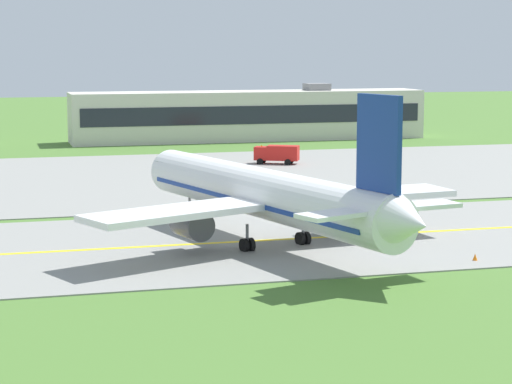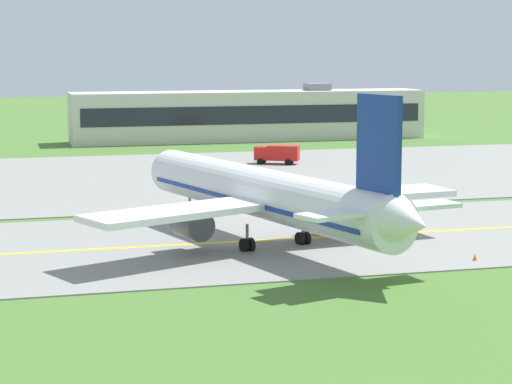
% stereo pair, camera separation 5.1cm
% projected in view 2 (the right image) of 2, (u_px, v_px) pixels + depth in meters
% --- Properties ---
extents(ground_plane, '(500.00, 500.00, 0.00)m').
position_uv_depth(ground_plane, '(249.00, 242.00, 80.42)').
color(ground_plane, '#47702D').
extents(taxiway_strip, '(240.00, 28.00, 0.10)m').
position_uv_depth(taxiway_strip, '(249.00, 242.00, 80.41)').
color(taxiway_strip, gray).
rests_on(taxiway_strip, ground).
extents(apron_pad, '(140.00, 52.00, 0.10)m').
position_uv_depth(apron_pad, '(240.00, 175.00, 123.11)').
color(apron_pad, gray).
rests_on(apron_pad, ground).
extents(taxiway_centreline, '(220.00, 0.60, 0.01)m').
position_uv_depth(taxiway_centreline, '(249.00, 241.00, 80.41)').
color(taxiway_centreline, yellow).
rests_on(taxiway_centreline, taxiway_strip).
extents(airplane_lead, '(31.97, 39.04, 12.70)m').
position_uv_depth(airplane_lead, '(266.00, 195.00, 78.61)').
color(airplane_lead, white).
rests_on(airplane_lead, ground).
extents(service_truck_fuel, '(6.27, 4.57, 2.60)m').
position_uv_depth(service_truck_fuel, '(277.00, 153.00, 133.95)').
color(service_truck_fuel, red).
rests_on(service_truck_fuel, ground).
extents(terminal_building, '(61.11, 9.38, 9.62)m').
position_uv_depth(terminal_building, '(250.00, 115.00, 169.38)').
color(terminal_building, beige).
rests_on(terminal_building, ground).
extents(traffic_cone_near_edge, '(0.44, 0.44, 0.60)m').
position_uv_depth(traffic_cone_near_edge, '(475.00, 258.00, 73.12)').
color(traffic_cone_near_edge, orange).
rests_on(traffic_cone_near_edge, ground).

